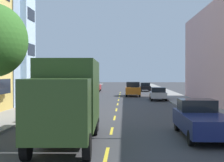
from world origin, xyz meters
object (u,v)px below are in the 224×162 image
at_px(parked_pickup_red, 94,87).
at_px(parked_hatchback_black, 145,87).
at_px(parked_wagon_charcoal, 71,97).
at_px(moving_orange_sedan, 133,89).
at_px(parked_hatchback_teal, 82,93).
at_px(parked_hatchback_silver, 158,94).
at_px(delivery_box_truck, 69,96).
at_px(parked_pickup_navy, 201,120).
at_px(parked_hatchback_burgundy, 46,109).

bearing_deg(parked_pickup_red, parked_hatchback_black, 6.60).
xyz_separation_m(parked_wagon_charcoal, moving_orange_sedan, (6.21, 13.58, 0.18)).
relative_size(parked_hatchback_teal, moving_orange_sedan, 0.84).
relative_size(parked_hatchback_silver, parked_hatchback_black, 1.01).
xyz_separation_m(delivery_box_truck, parked_hatchback_teal, (-2.51, 23.26, -1.27)).
relative_size(parked_pickup_navy, parked_wagon_charcoal, 1.13).
bearing_deg(parked_hatchback_black, parked_hatchback_teal, -115.26).
height_order(parked_hatchback_burgundy, parked_pickup_red, parked_pickup_red).
height_order(parked_hatchback_burgundy, moving_orange_sedan, moving_orange_sedan).
distance_m(parked_hatchback_burgundy, parked_pickup_red, 33.94).
bearing_deg(parked_hatchback_silver, parked_hatchback_burgundy, -119.12).
bearing_deg(moving_orange_sedan, parked_hatchback_silver, -69.04).
distance_m(parked_hatchback_teal, parked_hatchback_black, 20.08).
distance_m(parked_hatchback_silver, parked_hatchback_burgundy, 18.31).
bearing_deg(parked_pickup_red, parked_wagon_charcoal, -89.99).
bearing_deg(parked_wagon_charcoal, parked_hatchback_black, 71.28).
relative_size(parked_pickup_navy, parked_hatchback_teal, 1.32).
xyz_separation_m(delivery_box_truck, parked_pickup_red, (-2.60, 40.41, -1.20)).
bearing_deg(parked_wagon_charcoal, parked_hatchback_burgundy, -90.14).
height_order(parked_pickup_navy, parked_hatchback_burgundy, parked_pickup_navy).
height_order(parked_hatchback_silver, parked_hatchback_teal, same).
height_order(parked_hatchback_silver, parked_hatchback_burgundy, same).
bearing_deg(parked_hatchback_black, parked_pickup_red, -173.40).
bearing_deg(moving_orange_sedan, parked_hatchback_teal, -134.58).
xyz_separation_m(delivery_box_truck, parked_pickup_navy, (6.18, 1.23, -1.20)).
relative_size(parked_hatchback_black, parked_hatchback_burgundy, 1.00).
xyz_separation_m(parked_wagon_charcoal, parked_hatchback_silver, (8.89, 6.59, -0.05)).
distance_m(parked_pickup_navy, parked_wagon_charcoal, 17.09).
distance_m(parked_hatchback_silver, parked_hatchback_black, 18.94).
distance_m(delivery_box_truck, parked_hatchback_black, 41.87).
bearing_deg(delivery_box_truck, parked_hatchback_burgundy, 112.03).
bearing_deg(parked_pickup_red, delivery_box_truck, -86.31).
relative_size(parked_hatchback_silver, parked_hatchback_burgundy, 1.01).
xyz_separation_m(parked_wagon_charcoal, parked_pickup_red, (-0.00, 24.52, 0.02)).
bearing_deg(moving_orange_sedan, parked_wagon_charcoal, -114.57).
relative_size(delivery_box_truck, parked_hatchback_teal, 1.98).
relative_size(delivery_box_truck, parked_hatchback_silver, 1.97).
bearing_deg(parked_pickup_red, parked_hatchback_teal, -89.70).
bearing_deg(parked_hatchback_silver, parked_pickup_navy, -90.30).
height_order(delivery_box_truck, moving_orange_sedan, delivery_box_truck).
height_order(delivery_box_truck, parked_pickup_red, delivery_box_truck).
height_order(parked_pickup_navy, parked_hatchback_teal, parked_pickup_navy).
distance_m(parked_hatchback_silver, parked_pickup_red, 20.02).
bearing_deg(parked_hatchback_silver, parked_hatchback_black, 90.72).
bearing_deg(parked_pickup_red, moving_orange_sedan, -60.40).
distance_m(parked_pickup_navy, moving_orange_sedan, 28.36).
distance_m(parked_hatchback_black, parked_pickup_red, 8.72).
xyz_separation_m(parked_hatchback_silver, parked_hatchback_burgundy, (-8.91, -16.00, 0.00)).
distance_m(parked_pickup_navy, parked_hatchback_black, 40.19).
height_order(parked_wagon_charcoal, parked_hatchback_black, same).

